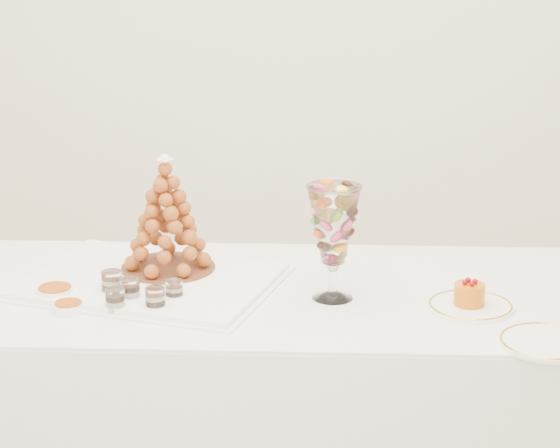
# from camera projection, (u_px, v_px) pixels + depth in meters

# --- Properties ---
(buffet_table) EXTENTS (2.10, 0.94, 0.78)m
(buffet_table) POSITION_uv_depth(u_px,v_px,m) (277.00, 418.00, 3.13)
(buffet_table) COLOR white
(buffet_table) RESTS_ON ground
(lace_tray) EXTENTS (0.75, 0.63, 0.02)m
(lace_tray) POSITION_uv_depth(u_px,v_px,m) (150.00, 281.00, 3.06)
(lace_tray) COLOR white
(lace_tray) RESTS_ON buffet_table
(macaron_vase) EXTENTS (0.14, 0.14, 0.32)m
(macaron_vase) POSITION_uv_depth(u_px,v_px,m) (334.00, 226.00, 2.90)
(macaron_vase) COLOR white
(macaron_vase) RESTS_ON buffet_table
(cake_plate) EXTENTS (0.23, 0.23, 0.01)m
(cake_plate) POSITION_uv_depth(u_px,v_px,m) (470.00, 306.00, 2.89)
(cake_plate) COLOR white
(cake_plate) RESTS_ON buffet_table
(spare_plate) EXTENTS (0.24, 0.24, 0.01)m
(spare_plate) POSITION_uv_depth(u_px,v_px,m) (547.00, 343.00, 2.66)
(spare_plate) COLOR white
(spare_plate) RESTS_ON buffet_table
(verrine_a) EXTENTS (0.06, 0.06, 0.07)m
(verrine_a) POSITION_uv_depth(u_px,v_px,m) (112.00, 284.00, 2.95)
(verrine_a) COLOR white
(verrine_a) RESTS_ON buffet_table
(verrine_b) EXTENTS (0.06, 0.06, 0.07)m
(verrine_b) POSITION_uv_depth(u_px,v_px,m) (130.00, 291.00, 2.91)
(verrine_b) COLOR white
(verrine_b) RESTS_ON buffet_table
(verrine_c) EXTENTS (0.06, 0.06, 0.06)m
(verrine_c) POSITION_uv_depth(u_px,v_px,m) (174.00, 292.00, 2.92)
(verrine_c) COLOR white
(verrine_c) RESTS_ON buffet_table
(verrine_d) EXTENTS (0.06, 0.06, 0.07)m
(verrine_d) POSITION_uv_depth(u_px,v_px,m) (115.00, 301.00, 2.84)
(verrine_d) COLOR white
(verrine_d) RESTS_ON buffet_table
(verrine_e) EXTENTS (0.05, 0.05, 0.07)m
(verrine_e) POSITION_uv_depth(u_px,v_px,m) (155.00, 300.00, 2.85)
(verrine_e) COLOR white
(verrine_e) RESTS_ON buffet_table
(ramekin_back) EXTENTS (0.10, 0.10, 0.03)m
(ramekin_back) POSITION_uv_depth(u_px,v_px,m) (55.00, 293.00, 2.95)
(ramekin_back) COLOR white
(ramekin_back) RESTS_ON buffet_table
(ramekin_front) EXTENTS (0.08, 0.08, 0.02)m
(ramekin_front) POSITION_uv_depth(u_px,v_px,m) (68.00, 308.00, 2.86)
(ramekin_front) COLOR white
(ramekin_front) RESTS_ON buffet_table
(croquembouche) EXTENTS (0.28, 0.28, 0.34)m
(croquembouche) POSITION_uv_depth(u_px,v_px,m) (166.00, 214.00, 3.08)
(croquembouche) COLOR brown
(croquembouche) RESTS_ON lace_tray
(mousse_cake) EXTENTS (0.08, 0.08, 0.07)m
(mousse_cake) POSITION_uv_depth(u_px,v_px,m) (469.00, 294.00, 2.88)
(mousse_cake) COLOR #C45E09
(mousse_cake) RESTS_ON cake_plate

